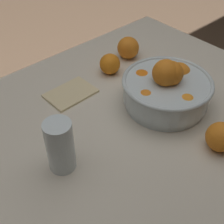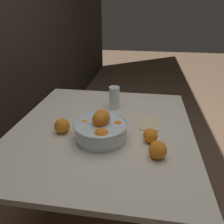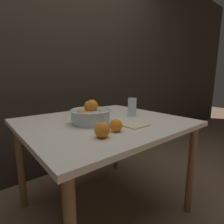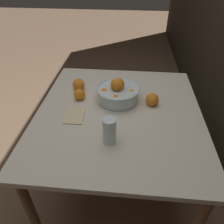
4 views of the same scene
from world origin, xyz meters
name	(u,v)px [view 2 (image 2 of 4)]	position (x,y,z in m)	size (l,w,h in m)	color
ground_plane	(104,215)	(0.00, 0.00, 0.00)	(12.00, 12.00, 0.00)	brown
dining_table	(103,139)	(0.00, 0.00, 0.64)	(1.09, 0.98, 0.72)	beige
fruit_bowl	(101,129)	(-0.12, -0.02, 0.78)	(0.27, 0.27, 0.16)	silver
juice_glass	(114,99)	(0.26, -0.03, 0.78)	(0.07, 0.07, 0.14)	#F4A314
orange_loose_near_bowl	(150,136)	(-0.11, -0.26, 0.76)	(0.07, 0.07, 0.07)	orange
orange_loose_front	(62,126)	(-0.09, 0.20, 0.76)	(0.08, 0.08, 0.08)	orange
orange_loose_aside	(158,150)	(-0.23, -0.29, 0.76)	(0.08, 0.08, 0.08)	orange
napkin	(148,124)	(0.07, -0.25, 0.72)	(0.15, 0.11, 0.01)	beige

